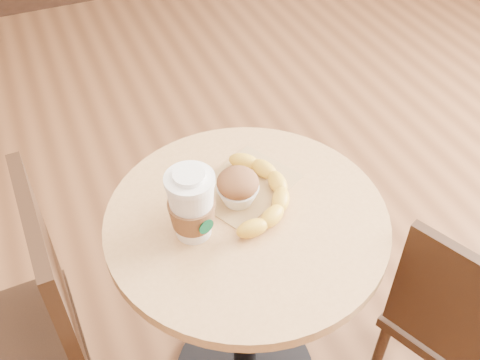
{
  "coord_description": "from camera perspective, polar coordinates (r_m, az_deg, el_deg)",
  "views": [
    {
      "loc": [
        -0.26,
        -0.71,
        1.7
      ],
      "look_at": [
        0.1,
        0.12,
        0.83
      ],
      "focal_mm": 42.0,
      "sensor_mm": 36.0,
      "label": 1
    }
  ],
  "objects": [
    {
      "name": "chair_left",
      "position": [
        1.49,
        -21.24,
        -15.06
      ],
      "size": [
        0.41,
        0.41,
        0.9
      ],
      "rotation": [
        0.0,
        0.0,
        -1.54
      ],
      "color": "#301D10",
      "rests_on": "ground"
    },
    {
      "name": "muffin",
      "position": [
        1.29,
        -0.22,
        -0.74
      ],
      "size": [
        0.1,
        0.1,
        0.09
      ],
      "color": "silver",
      "rests_on": "kraft_bag"
    },
    {
      "name": "banana",
      "position": [
        1.32,
        1.68,
        -1.04
      ],
      "size": [
        0.29,
        0.34,
        0.04
      ],
      "primitive_type": null,
      "rotation": [
        0.0,
        0.0,
        -0.41
      ],
      "color": "gold",
      "rests_on": "kraft_bag"
    },
    {
      "name": "cafe_table",
      "position": [
        1.47,
        0.62,
        -9.87
      ],
      "size": [
        0.66,
        0.66,
        0.75
      ],
      "color": "black",
      "rests_on": "ground"
    },
    {
      "name": "kraft_bag",
      "position": [
        1.36,
        0.49,
        -0.6
      ],
      "size": [
        0.3,
        0.27,
        0.0
      ],
      "primitive_type": "cube",
      "rotation": [
        0.0,
        0.0,
        0.48
      ],
      "color": "#A3804F",
      "rests_on": "cafe_table"
    },
    {
      "name": "coffee_cup",
      "position": [
        1.21,
        -4.93,
        -2.75
      ],
      "size": [
        0.11,
        0.11,
        0.18
      ],
      "rotation": [
        0.0,
        0.0,
        0.27
      ],
      "color": "silver",
      "rests_on": "cafe_table"
    },
    {
      "name": "chair_right",
      "position": [
        1.61,
        21.44,
        -13.43
      ],
      "size": [
        0.45,
        0.45,
        0.78
      ],
      "rotation": [
        0.0,
        0.0,
        1.98
      ],
      "color": "#301D10",
      "rests_on": "ground"
    }
  ]
}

